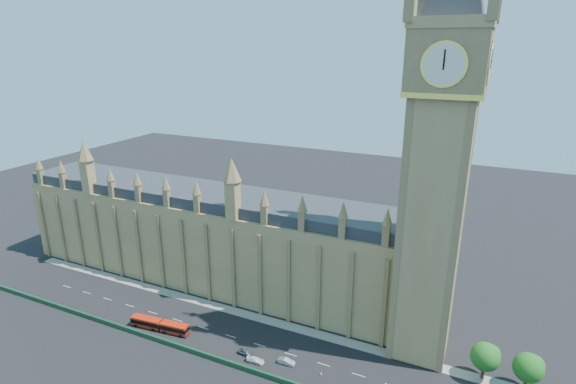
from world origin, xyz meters
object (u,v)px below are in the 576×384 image
at_px(car_grey, 246,352).
at_px(car_white, 256,360).
at_px(car_silver, 286,361).
at_px(red_bus, 160,325).

xyz_separation_m(car_grey, car_white, (3.15, -1.30, -0.08)).
bearing_deg(car_white, car_silver, -73.92).
height_order(car_grey, car_silver, car_grey).
height_order(car_grey, car_white, car_grey).
xyz_separation_m(red_bus, car_white, (27.25, -0.57, -0.80)).
distance_m(red_bus, car_grey, 24.12).
bearing_deg(red_bus, car_white, -7.18).
relative_size(red_bus, car_white, 3.87).
bearing_deg(car_silver, car_grey, 95.15).
relative_size(car_silver, car_white, 0.97).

